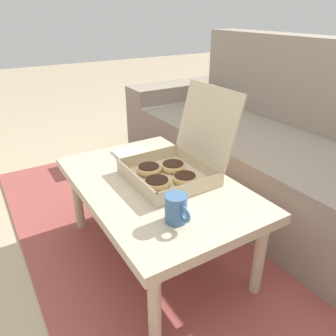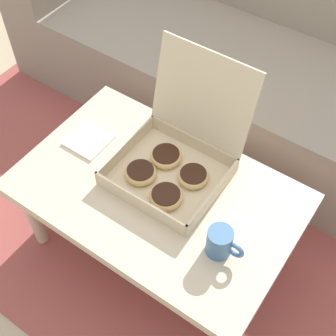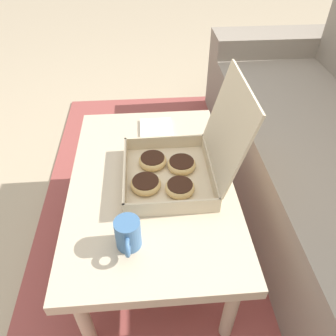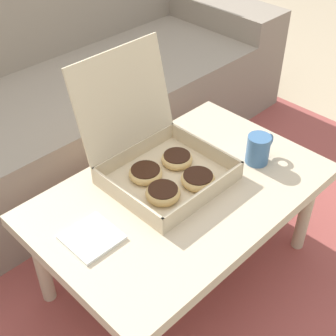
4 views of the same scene
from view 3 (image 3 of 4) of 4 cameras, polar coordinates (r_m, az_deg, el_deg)
name	(u,v)px [view 3 (image 3 of 4)]	position (r m, az deg, el deg)	size (l,w,h in m)	color
ground_plane	(171,243)	(1.48, 0.51, -12.86)	(12.00, 12.00, 0.00)	tan
area_rug	(238,238)	(1.52, 12.10, -11.76)	(2.52, 1.81, 0.01)	#994742
coffee_table	(151,188)	(1.21, -2.89, -3.41)	(0.91, 0.58, 0.39)	#C6B293
pastry_box	(178,165)	(1.15, 1.71, 0.54)	(0.35, 0.39, 0.36)	beige
coffee_mug	(128,234)	(0.96, -6.99, -11.39)	(0.12, 0.08, 0.10)	#3D6693
napkin_stack	(156,128)	(1.43, -2.10, 7.03)	(0.14, 0.14, 0.01)	white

